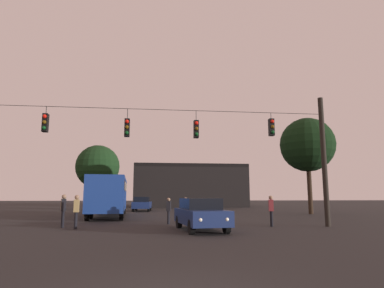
% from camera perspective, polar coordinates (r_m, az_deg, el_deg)
% --- Properties ---
extents(ground_plane, '(168.00, 168.00, 0.00)m').
position_cam_1_polar(ground_plane, '(29.90, -6.14, -12.05)').
color(ground_plane, black).
rests_on(ground_plane, ground).
extents(overhead_signal_span, '(18.47, 0.44, 7.16)m').
position_cam_1_polar(overhead_signal_span, '(17.36, -5.54, -0.94)').
color(overhead_signal_span, black).
rests_on(overhead_signal_span, ground).
extents(city_bus, '(3.25, 11.15, 3.00)m').
position_cam_1_polar(city_bus, '(27.36, -14.13, -8.22)').
color(city_bus, navy).
rests_on(city_bus, ground).
extents(car_near_right, '(2.29, 4.48, 1.52)m').
position_cam_1_polar(car_near_right, '(16.07, 1.51, -11.97)').
color(car_near_right, navy).
rests_on(car_near_right, ground).
extents(car_far_left, '(2.03, 4.41, 1.52)m').
position_cam_1_polar(car_far_left, '(36.35, -8.63, -10.19)').
color(car_far_left, navy).
rests_on(car_far_left, ground).
extents(pedestrian_crossing_left, '(0.30, 0.40, 1.51)m').
position_cam_1_polar(pedestrian_crossing_left, '(19.80, -4.07, -11.24)').
color(pedestrian_crossing_left, black).
rests_on(pedestrian_crossing_left, ground).
extents(pedestrian_crossing_center, '(0.32, 0.41, 1.65)m').
position_cam_1_polar(pedestrian_crossing_center, '(18.73, 13.56, -10.89)').
color(pedestrian_crossing_center, black).
rests_on(pedestrian_crossing_center, ground).
extents(pedestrian_crossing_right, '(0.35, 0.42, 1.70)m').
position_cam_1_polar(pedestrian_crossing_right, '(20.74, -21.44, -10.22)').
color(pedestrian_crossing_right, black).
rests_on(pedestrian_crossing_right, ground).
extents(pedestrian_near_bus, '(0.31, 0.40, 1.55)m').
position_cam_1_polar(pedestrian_near_bus, '(20.33, -1.11, -11.14)').
color(pedestrian_near_bus, black).
rests_on(pedestrian_near_bus, ground).
extents(pedestrian_trailing, '(0.32, 0.41, 1.71)m').
position_cam_1_polar(pedestrian_trailing, '(18.78, -21.39, -10.41)').
color(pedestrian_trailing, black).
rests_on(pedestrian_trailing, ground).
extents(pedestrian_far_side, '(0.28, 0.39, 1.68)m').
position_cam_1_polar(pedestrian_far_side, '(17.73, -19.42, -10.70)').
color(pedestrian_far_side, black).
rests_on(pedestrian_far_side, ground).
extents(corner_building, '(16.25, 11.16, 6.15)m').
position_cam_1_polar(corner_building, '(51.46, -0.62, -7.36)').
color(corner_building, black).
rests_on(corner_building, ground).
extents(tree_left_silhouette, '(5.56, 5.56, 8.14)m').
position_cam_1_polar(tree_left_silhouette, '(44.26, -16.03, -3.80)').
color(tree_left_silhouette, black).
rests_on(tree_left_silhouette, ground).
extents(tree_behind_building, '(5.00, 5.00, 8.84)m').
position_cam_1_polar(tree_behind_building, '(32.42, 19.36, -0.16)').
color(tree_behind_building, '#2D2116').
rests_on(tree_behind_building, ground).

